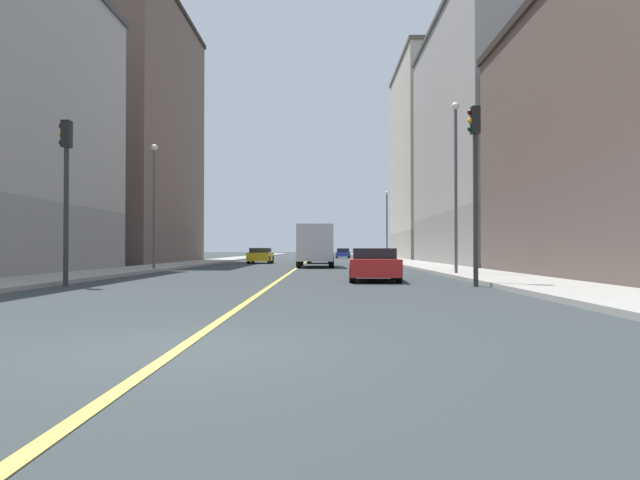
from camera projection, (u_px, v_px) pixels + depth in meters
The scene contains 18 objects.
ground_plane at pixel (179, 349), 7.08m from camera, with size 400.00×400.00×0.00m, color #2F3739.
sidewalk_left at pixel (397, 261), 56.00m from camera, with size 3.41×168.00×0.15m, color #9E9B93.
sidewalk_right at pixel (216, 261), 56.15m from camera, with size 3.41×168.00×0.15m, color #9E9B93.
lane_center_stripe at pixel (306, 261), 56.08m from camera, with size 0.16×154.00×0.01m, color #E5D14C.
building_left_mid at pixel (495, 140), 44.79m from camera, with size 9.46×23.31×19.55m.
building_left_far at pixel (438, 161), 67.28m from camera, with size 9.46×18.06×23.19m.
building_right_midblock at pixel (127, 134), 48.98m from camera, with size 9.46×19.80×22.25m.
traffic_light_left_near at pixel (475, 170), 18.86m from camera, with size 0.40×0.32×5.96m.
traffic_light_right_near at pixel (66, 178), 18.97m from camera, with size 0.40×0.32×5.52m.
street_lamp_left_near at pixel (456, 170), 26.04m from camera, with size 0.36×0.36×7.80m.
street_lamp_right_near at pixel (154, 193), 32.08m from camera, with size 0.36×0.36×6.99m.
street_lamp_left_far at pixel (387, 218), 54.82m from camera, with size 0.36×0.36×6.65m.
car_teal at pixel (320, 256), 48.79m from camera, with size 2.04×4.49×1.33m.
car_yellow at pixel (261, 256), 48.70m from camera, with size 1.97×4.05×1.31m.
car_red at pixel (374, 265), 22.10m from camera, with size 2.06×4.06×1.27m.
car_white at pixel (320, 253), 76.17m from camera, with size 1.86×4.54×1.37m.
car_blue at pixel (343, 253), 76.50m from camera, with size 1.89×4.24×1.30m.
box_truck at pixel (316, 244), 38.91m from camera, with size 2.44×6.77×2.83m.
Camera 1 is at (1.80, -7.09, 1.25)m, focal length 32.06 mm.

